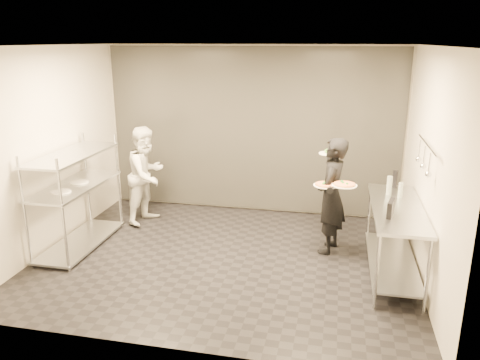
% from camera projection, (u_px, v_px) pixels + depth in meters
% --- Properties ---
extents(room_shell, '(5.00, 4.00, 2.80)m').
position_uv_depth(room_shell, '(242.00, 140.00, 7.09)').
color(room_shell, black).
rests_on(room_shell, ground).
extents(pass_rack, '(0.60, 1.60, 1.50)m').
position_uv_depth(pass_rack, '(76.00, 195.00, 6.59)').
color(pass_rack, '#B9BCC1').
rests_on(pass_rack, ground).
extents(prep_counter, '(0.60, 1.80, 0.92)m').
position_uv_depth(prep_counter, '(395.00, 229.00, 5.78)').
color(prep_counter, '#B9BCC1').
rests_on(prep_counter, ground).
extents(utensil_rail, '(0.07, 1.20, 0.31)m').
position_uv_depth(utensil_rail, '(425.00, 157.00, 5.46)').
color(utensil_rail, '#B9BCC1').
rests_on(utensil_rail, room_shell).
extents(waiter, '(0.51, 0.66, 1.62)m').
position_uv_depth(waiter, '(331.00, 196.00, 6.41)').
color(waiter, black).
rests_on(waiter, ground).
extents(chef, '(0.78, 0.89, 1.57)m').
position_uv_depth(chef, '(147.00, 175.00, 7.50)').
color(chef, silver).
rests_on(chef, ground).
extents(pizza_plate_near, '(0.31, 0.31, 0.05)m').
position_uv_depth(pizza_plate_near, '(325.00, 185.00, 6.17)').
color(pizza_plate_near, white).
rests_on(pizza_plate_near, waiter).
extents(pizza_plate_far, '(0.33, 0.33, 0.05)m').
position_uv_depth(pizza_plate_far, '(344.00, 184.00, 6.08)').
color(pizza_plate_far, white).
rests_on(pizza_plate_far, waiter).
extents(salad_plate, '(0.29, 0.29, 0.07)m').
position_uv_depth(salad_plate, '(329.00, 152.00, 6.58)').
color(salad_plate, white).
rests_on(salad_plate, waiter).
extents(pos_monitor, '(0.11, 0.27, 0.19)m').
position_uv_depth(pos_monitor, '(391.00, 208.00, 5.36)').
color(pos_monitor, black).
rests_on(pos_monitor, prep_counter).
extents(bottle_green, '(0.07, 0.07, 0.25)m').
position_uv_depth(bottle_green, '(389.00, 186.00, 6.09)').
color(bottle_green, gray).
rests_on(bottle_green, prep_counter).
extents(bottle_clear, '(0.06, 0.06, 0.20)m').
position_uv_depth(bottle_clear, '(400.00, 190.00, 5.97)').
color(bottle_clear, gray).
rests_on(bottle_clear, prep_counter).
extents(bottle_dark, '(0.07, 0.07, 0.24)m').
position_uv_depth(bottle_dark, '(395.00, 179.00, 6.40)').
color(bottle_dark, black).
rests_on(bottle_dark, prep_counter).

